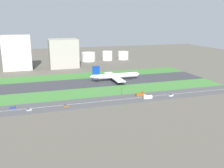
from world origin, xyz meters
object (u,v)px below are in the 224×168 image
airliner (114,76)px  truck_1 (140,94)px  fuel_tank_west (88,57)px  fuel_tank_east (123,55)px  fuel_tank_centre (107,56)px  car_3 (13,107)px  car_2 (29,110)px  terminal_building (17,53)px  truck_0 (148,97)px  car_1 (66,106)px  traffic_light (122,91)px  hangar_building (63,53)px  car_0 (171,95)px

airliner → truck_1: 68.29m
fuel_tank_west → fuel_tank_east: 67.44m
fuel_tank_centre → car_3: bearing=-123.9°
car_2 → truck_1: bearing=-174.6°
terminal_building → truck_0: bearing=-57.2°
fuel_tank_east → car_1: bearing=-120.6°
fuel_tank_west → fuel_tank_east: size_ratio=1.23×
truck_0 → traffic_light: bearing=-42.2°
hangar_building → car_2: bearing=-105.5°
airliner → truck_1: bearing=-86.3°
car_3 → hangar_building: size_ratio=0.10×
hangar_building → airliner: bearing=-67.4°
fuel_tank_west → terminal_building: bearing=-159.2°
airliner → car_2: airliner is taller
traffic_light → hangar_building: bearing=101.5°
truck_1 → car_1: bearing=-172.4°
truck_0 → fuel_tank_centre: (31.02, 237.00, 6.74)m
terminal_building → car_1: bearing=-76.6°
car_1 → fuel_tank_centre: fuel_tank_centre is taller
car_0 → car_1: size_ratio=1.00×
fuel_tank_east → car_3: bearing=-129.0°
terminal_building → hangar_building: size_ratio=1.16×
airliner → truck_1: (4.37, -68.00, -4.56)m
truck_1 → fuel_tank_centre: size_ratio=0.45×
airliner → fuel_tank_west: bearing=89.0°
airliner → hangar_building: bearing=112.6°
truck_1 → car_3: bearing=180.0°
car_2 → fuel_tank_east: bearing=-125.8°
car_0 → airliner: bearing=-67.1°
hangar_building → traffic_light: bearing=-78.5°
fuel_tank_west → airliner: bearing=-91.0°
airliner → terminal_building: size_ratio=1.27×
hangar_building → car_0: bearing=-67.3°
truck_1 → fuel_tank_west: bearing=90.4°
car_2 → terminal_building: size_ratio=0.09×
car_3 → terminal_building: 183.69m
car_1 → car_2: same height
car_3 → car_1: 44.77m
truck_1 → truck_0: size_ratio=1.00×
car_3 → car_1: same height
truck_1 → truck_0: (3.21, -10.00, 0.00)m
truck_1 → fuel_tank_west: fuel_tank_west is taller
airliner → fuel_tank_centre: airliner is taller
car_1 → fuel_tank_east: 275.50m
car_0 → car_3: size_ratio=1.00×
car_2 → car_1: bearing=-180.0°
hangar_building → terminal_building: bearing=180.0°
fuel_tank_west → truck_1: bearing=-89.6°
car_2 → fuel_tank_centre: (139.39, 237.00, 7.49)m
truck_0 → truck_1: bearing=-72.2°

